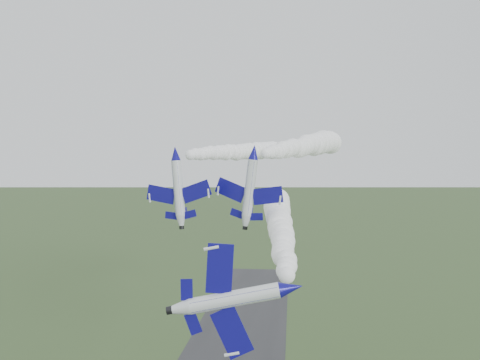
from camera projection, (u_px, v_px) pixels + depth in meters
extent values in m
cylinder|color=silver|center=(291.00, 288.00, 50.43)|extent=(2.42, 8.74, 1.80)
cone|color=navy|center=(295.00, 303.00, 44.99)|extent=(1.96, 2.38, 1.80)
cone|color=silver|center=(288.00, 276.00, 55.66)|extent=(1.93, 1.97, 1.80)
cylinder|color=black|center=(287.00, 274.00, 56.69)|extent=(0.96, 0.68, 0.91)
ellipsoid|color=black|center=(299.00, 293.00, 48.19)|extent=(1.41, 3.04, 1.20)
cube|color=navy|center=(283.00, 255.00, 51.18)|extent=(1.20, 2.53, 4.67)
cube|color=navy|center=(295.00, 318.00, 51.33)|extent=(1.20, 2.53, 4.67)
cube|color=navy|center=(285.00, 263.00, 54.70)|extent=(0.57, 1.16, 2.04)
cube|color=navy|center=(291.00, 294.00, 54.78)|extent=(0.57, 1.16, 2.04)
cube|color=navy|center=(301.00, 276.00, 54.45)|extent=(2.36, 1.80, 0.55)
cylinder|color=silver|center=(175.00, 154.00, 87.05)|extent=(3.68, 9.04, 1.72)
cone|color=navy|center=(160.00, 153.00, 81.74)|extent=(2.20, 2.65, 1.72)
cone|color=silver|center=(189.00, 154.00, 92.15)|extent=(2.11, 2.24, 1.72)
cylinder|color=black|center=(191.00, 154.00, 93.16)|extent=(0.99, 0.81, 0.87)
ellipsoid|color=black|center=(169.00, 150.00, 84.88)|extent=(1.80, 3.23, 1.15)
cube|color=navy|center=(160.00, 156.00, 88.86)|extent=(5.31, 3.57, 0.58)
cube|color=navy|center=(195.00, 153.00, 86.83)|extent=(5.31, 3.57, 0.58)
cube|color=navy|center=(178.00, 155.00, 91.79)|extent=(2.32, 1.61, 0.29)
cube|color=navy|center=(196.00, 153.00, 90.71)|extent=(2.32, 1.61, 0.29)
cube|color=navy|center=(185.00, 146.00, 91.01)|extent=(0.71, 1.72, 2.33)
cylinder|color=silver|center=(254.00, 152.00, 86.91)|extent=(4.30, 9.33, 1.83)
cone|color=navy|center=(241.00, 151.00, 81.53)|extent=(2.43, 2.82, 1.83)
cone|color=silver|center=(265.00, 153.00, 92.09)|extent=(2.30, 2.40, 1.83)
cylinder|color=black|center=(267.00, 153.00, 93.10)|extent=(1.07, 0.89, 0.93)
ellipsoid|color=black|center=(249.00, 148.00, 84.67)|extent=(2.05, 3.36, 1.22)
cube|color=navy|center=(237.00, 151.00, 88.92)|extent=(5.54, 3.91, 0.77)
cube|color=navy|center=(274.00, 156.00, 86.54)|extent=(5.54, 3.91, 0.77)
cube|color=navy|center=(254.00, 152.00, 91.81)|extent=(2.43, 1.76, 0.38)
cube|color=navy|center=(273.00, 154.00, 90.54)|extent=(2.43, 1.76, 0.38)
cube|color=navy|center=(264.00, 144.00, 90.82)|extent=(0.90, 1.80, 2.40)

